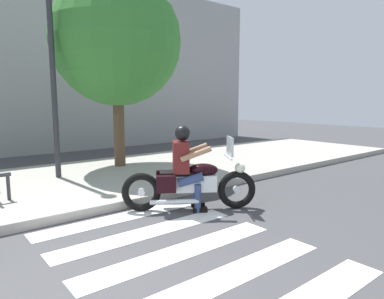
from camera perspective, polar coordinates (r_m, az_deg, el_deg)
name	(u,v)px	position (r m, az deg, el deg)	size (l,w,h in m)	color
ground_plane	(73,288)	(3.88, -19.15, -20.96)	(48.00, 48.00, 0.00)	#424244
crosswalk_stripe_1	(227,277)	(3.90, 5.83, -20.26)	(2.80, 0.40, 0.01)	white
crosswalk_stripe_2	(182,251)	(4.45, -1.72, -16.51)	(2.80, 0.40, 0.01)	white
crosswalk_stripe_3	(148,232)	(5.06, -7.33, -13.44)	(2.80, 0.40, 0.01)	white
crosswalk_stripe_4	(122,217)	(5.72, -11.59, -10.96)	(2.80, 0.40, 0.01)	white
motorcycle	(190,183)	(5.86, -0.29, -5.61)	(1.99, 1.35, 1.25)	black
rider	(186,162)	(5.78, -1.05, -2.06)	(0.77, 0.73, 1.45)	#591919
street_lamp	(52,62)	(8.17, -22.18, 13.30)	(0.28, 0.28, 4.43)	#2D2D33
tree_near_rack	(116,41)	(9.27, -12.43, 17.16)	(3.27, 3.27, 4.99)	brown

